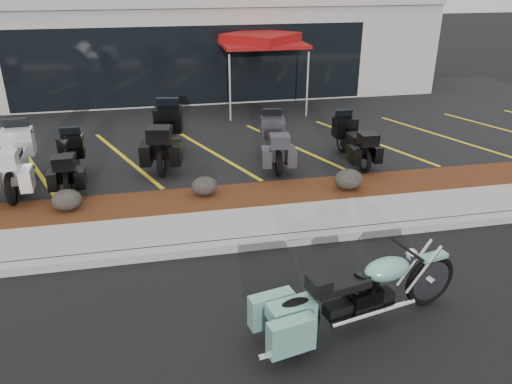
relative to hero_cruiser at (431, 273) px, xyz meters
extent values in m
plane|color=black|center=(-2.32, 1.22, -0.55)|extent=(90.00, 90.00, 0.00)
cube|color=gray|center=(-2.32, 2.12, -0.47)|extent=(24.00, 0.25, 0.15)
cube|color=gray|center=(-2.32, 2.82, -0.47)|extent=(24.00, 1.20, 0.15)
cube|color=#35190C|center=(-2.32, 4.02, -0.47)|extent=(24.00, 1.20, 0.16)
cube|color=black|center=(-2.32, 9.42, -0.47)|extent=(26.00, 9.60, 0.15)
cube|color=#A9A299|center=(-2.32, 15.72, 1.45)|extent=(18.00, 8.00, 4.00)
cube|color=black|center=(-2.32, 11.74, 0.95)|extent=(12.00, 0.06, 2.60)
cube|color=#A9A299|center=(-2.32, 11.71, 3.05)|extent=(18.00, 0.30, 0.50)
ellipsoid|color=black|center=(-5.52, 4.04, -0.18)|extent=(0.59, 0.49, 0.42)
ellipsoid|color=black|center=(-2.79, 4.20, -0.19)|extent=(0.56, 0.46, 0.39)
ellipsoid|color=black|center=(0.28, 3.89, -0.17)|extent=(0.62, 0.52, 0.44)
cone|color=#E74F07|center=(-3.12, 8.71, -0.15)|extent=(0.38, 0.38, 0.49)
cylinder|color=silver|center=(-1.12, 9.43, 0.62)|extent=(0.06, 0.06, 2.03)
cylinder|color=silver|center=(1.30, 9.91, 0.62)|extent=(0.06, 0.06, 2.03)
cylinder|color=silver|center=(-1.60, 11.85, 0.62)|extent=(0.06, 0.06, 2.03)
cylinder|color=silver|center=(0.82, 12.33, 0.62)|extent=(0.06, 0.06, 2.03)
cube|color=maroon|center=(-0.15, 10.88, 1.76)|extent=(3.11, 3.11, 0.11)
cube|color=maroon|center=(-0.15, 10.88, 1.91)|extent=(2.69, 2.69, 0.31)
camera|label=1|loc=(-3.67, -5.40, 3.99)|focal=35.00mm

